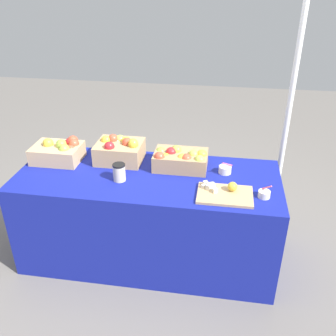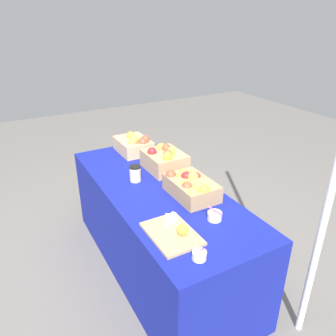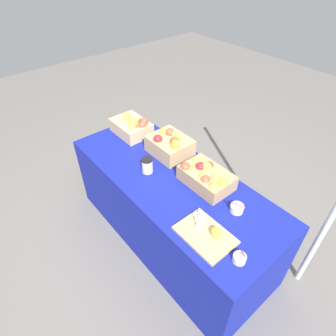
{
  "view_description": "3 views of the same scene",
  "coord_description": "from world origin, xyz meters",
  "px_view_note": "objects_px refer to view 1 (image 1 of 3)",
  "views": [
    {
      "loc": [
        0.51,
        -2.29,
        2.06
      ],
      "look_at": [
        0.15,
        -0.01,
        0.82
      ],
      "focal_mm": 39.83,
      "sensor_mm": 36.0,
      "label": 1
    },
    {
      "loc": [
        1.93,
        -0.98,
        1.92
      ],
      "look_at": [
        0.14,
        0.01,
        0.95
      ],
      "focal_mm": 35.26,
      "sensor_mm": 36.0,
      "label": 2
    },
    {
      "loc": [
        1.25,
        -1.08,
        2.22
      ],
      "look_at": [
        0.02,
        -0.05,
        0.87
      ],
      "focal_mm": 30.32,
      "sensor_mm": 36.0,
      "label": 3
    }
  ],
  "objects_px": {
    "coffee_cup": "(119,172)",
    "tent_pole": "(289,108)",
    "apple_crate_right": "(180,159)",
    "sample_bowl_mid": "(264,194)",
    "apple_crate_left": "(60,151)",
    "apple_crate_middle": "(120,150)",
    "cutting_board_front": "(225,193)",
    "sample_bowl_near": "(225,170)"
  },
  "relations": [
    {
      "from": "cutting_board_front",
      "to": "sample_bowl_mid",
      "type": "relative_size",
      "value": 3.68
    },
    {
      "from": "sample_bowl_near",
      "to": "tent_pole",
      "type": "relative_size",
      "value": 0.05
    },
    {
      "from": "apple_crate_right",
      "to": "sample_bowl_mid",
      "type": "distance_m",
      "value": 0.67
    },
    {
      "from": "apple_crate_right",
      "to": "sample_bowl_mid",
      "type": "xyz_separation_m",
      "value": [
        0.59,
        -0.32,
        -0.05
      ]
    },
    {
      "from": "apple_crate_right",
      "to": "coffee_cup",
      "type": "bearing_deg",
      "value": -147.65
    },
    {
      "from": "sample_bowl_mid",
      "to": "tent_pole",
      "type": "xyz_separation_m",
      "value": [
        0.19,
        0.71,
        0.35
      ]
    },
    {
      "from": "apple_crate_right",
      "to": "apple_crate_left",
      "type": "bearing_deg",
      "value": -178.73
    },
    {
      "from": "sample_bowl_near",
      "to": "sample_bowl_mid",
      "type": "bearing_deg",
      "value": -48.08
    },
    {
      "from": "apple_crate_middle",
      "to": "tent_pole",
      "type": "bearing_deg",
      "value": 15.08
    },
    {
      "from": "sample_bowl_near",
      "to": "tent_pole",
      "type": "distance_m",
      "value": 0.71
    },
    {
      "from": "apple_crate_right",
      "to": "tent_pole",
      "type": "distance_m",
      "value": 0.92
    },
    {
      "from": "tent_pole",
      "to": "coffee_cup",
      "type": "bearing_deg",
      "value": -151.49
    },
    {
      "from": "coffee_cup",
      "to": "tent_pole",
      "type": "bearing_deg",
      "value": 28.51
    },
    {
      "from": "apple_crate_middle",
      "to": "sample_bowl_mid",
      "type": "distance_m",
      "value": 1.13
    },
    {
      "from": "sample_bowl_mid",
      "to": "coffee_cup",
      "type": "distance_m",
      "value": 0.99
    },
    {
      "from": "apple_crate_left",
      "to": "apple_crate_right",
      "type": "bearing_deg",
      "value": 1.27
    },
    {
      "from": "apple_crate_left",
      "to": "sample_bowl_near",
      "type": "height_order",
      "value": "apple_crate_left"
    },
    {
      "from": "apple_crate_middle",
      "to": "sample_bowl_near",
      "type": "xyz_separation_m",
      "value": [
        0.81,
        -0.08,
        -0.06
      ]
    },
    {
      "from": "cutting_board_front",
      "to": "sample_bowl_mid",
      "type": "height_order",
      "value": "sample_bowl_mid"
    },
    {
      "from": "coffee_cup",
      "to": "tent_pole",
      "type": "xyz_separation_m",
      "value": [
        1.18,
        0.64,
        0.31
      ]
    },
    {
      "from": "cutting_board_front",
      "to": "sample_bowl_near",
      "type": "relative_size",
      "value": 3.39
    },
    {
      "from": "apple_crate_middle",
      "to": "sample_bowl_near",
      "type": "height_order",
      "value": "apple_crate_middle"
    },
    {
      "from": "sample_bowl_mid",
      "to": "tent_pole",
      "type": "height_order",
      "value": "tent_pole"
    },
    {
      "from": "apple_crate_left",
      "to": "apple_crate_middle",
      "type": "bearing_deg",
      "value": 8.87
    },
    {
      "from": "apple_crate_left",
      "to": "tent_pole",
      "type": "relative_size",
      "value": 0.16
    },
    {
      "from": "apple_crate_right",
      "to": "sample_bowl_near",
      "type": "bearing_deg",
      "value": -5.31
    },
    {
      "from": "apple_crate_left",
      "to": "sample_bowl_near",
      "type": "xyz_separation_m",
      "value": [
        1.26,
        -0.01,
        -0.05
      ]
    },
    {
      "from": "cutting_board_front",
      "to": "sample_bowl_near",
      "type": "distance_m",
      "value": 0.31
    },
    {
      "from": "apple_crate_right",
      "to": "cutting_board_front",
      "type": "xyz_separation_m",
      "value": [
        0.34,
        -0.34,
        -0.06
      ]
    },
    {
      "from": "cutting_board_front",
      "to": "sample_bowl_near",
      "type": "height_order",
      "value": "sample_bowl_near"
    },
    {
      "from": "coffee_cup",
      "to": "apple_crate_right",
      "type": "bearing_deg",
      "value": 32.35
    },
    {
      "from": "cutting_board_front",
      "to": "tent_pole",
      "type": "bearing_deg",
      "value": 58.45
    },
    {
      "from": "sample_bowl_mid",
      "to": "apple_crate_middle",
      "type": "bearing_deg",
      "value": 160.88
    },
    {
      "from": "apple_crate_left",
      "to": "cutting_board_front",
      "type": "height_order",
      "value": "apple_crate_left"
    },
    {
      "from": "apple_crate_right",
      "to": "coffee_cup",
      "type": "relative_size",
      "value": 3.13
    },
    {
      "from": "tent_pole",
      "to": "apple_crate_right",
      "type": "bearing_deg",
      "value": -153.55
    },
    {
      "from": "cutting_board_front",
      "to": "apple_crate_left",
      "type": "bearing_deg",
      "value": 166.04
    },
    {
      "from": "cutting_board_front",
      "to": "sample_bowl_mid",
      "type": "xyz_separation_m",
      "value": [
        0.25,
        0.02,
        0.01
      ]
    },
    {
      "from": "tent_pole",
      "to": "apple_crate_left",
      "type": "bearing_deg",
      "value": -166.54
    },
    {
      "from": "sample_bowl_near",
      "to": "coffee_cup",
      "type": "xyz_separation_m",
      "value": [
        -0.73,
        -0.22,
        0.03
      ]
    },
    {
      "from": "apple_crate_left",
      "to": "sample_bowl_near",
      "type": "relative_size",
      "value": 3.39
    },
    {
      "from": "apple_crate_middle",
      "to": "sample_bowl_mid",
      "type": "height_order",
      "value": "apple_crate_middle"
    }
  ]
}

